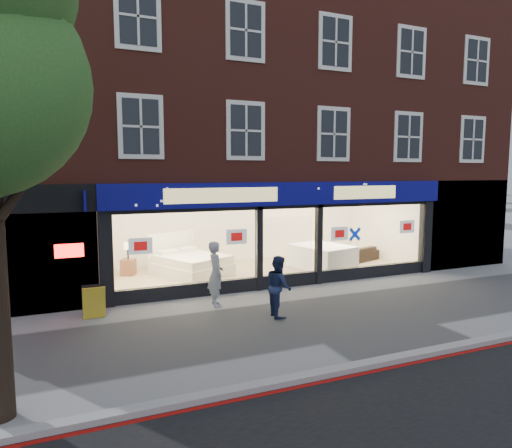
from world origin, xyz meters
TOP-DOWN VIEW (x-y plane):
  - ground at (0.00, 0.00)m, footprint 120.00×120.00m
  - kerb_line at (0.00, -3.10)m, footprint 60.00×0.10m
  - kerb_stone at (0.00, -2.90)m, footprint 60.00×0.25m
  - showroom_floor at (0.00, 5.25)m, footprint 11.00×4.50m
  - building at (-0.02, 6.93)m, footprint 19.00×8.26m
  - display_bed at (-2.54, 5.58)m, footprint 2.77×2.98m
  - bedside_table at (-4.52, 6.28)m, footprint 0.59×0.59m
  - mattress_stack at (2.23, 4.75)m, footprint 2.14×2.45m
  - sofa at (4.21, 5.27)m, footprint 2.04×1.34m
  - a_board at (-5.90, 2.12)m, footprint 0.54×0.35m
  - pedestrian_grey at (-2.79, 1.99)m, footprint 0.47×0.67m
  - pedestrian_blue at (-1.63, 0.49)m, footprint 0.68×0.82m

SIDE VIEW (x-z plane):
  - ground at x=0.00m, z-range 0.00..0.00m
  - kerb_line at x=0.00m, z-range 0.00..0.01m
  - showroom_floor at x=0.00m, z-range 0.00..0.10m
  - kerb_stone at x=0.00m, z-range 0.00..0.12m
  - bedside_table at x=-4.52m, z-range 0.10..0.65m
  - sofa at x=4.21m, z-range 0.10..0.66m
  - a_board at x=-5.90m, z-range 0.00..0.83m
  - display_bed at x=-2.54m, z-range -0.20..1.15m
  - mattress_stack at x=2.23m, z-range 0.10..0.93m
  - pedestrian_blue at x=-1.63m, z-range 0.00..1.54m
  - pedestrian_grey at x=-2.79m, z-range 0.00..1.76m
  - building at x=-0.02m, z-range 1.52..11.82m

